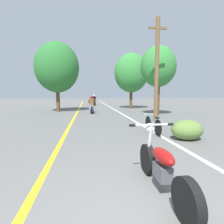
% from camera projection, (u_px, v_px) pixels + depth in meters
% --- Properties ---
extents(lane_stripe_center, '(0.14, 48.00, 0.01)m').
position_uv_depth(lane_stripe_center, '(77.00, 113.00, 14.35)').
color(lane_stripe_center, yellow).
rests_on(lane_stripe_center, ground).
extents(lane_stripe_edge, '(0.14, 48.00, 0.01)m').
position_uv_depth(lane_stripe_edge, '(120.00, 113.00, 14.86)').
color(lane_stripe_edge, white).
rests_on(lane_stripe_edge, ground).
extents(utility_pole, '(1.10, 0.24, 5.96)m').
position_uv_depth(utility_pole, '(157.00, 69.00, 10.27)').
color(utility_pole, brown).
rests_on(utility_pole, ground).
extents(roadside_tree_right_near, '(2.60, 2.34, 5.08)m').
position_uv_depth(roadside_tree_right_near, '(158.00, 67.00, 12.75)').
color(roadside_tree_right_near, '#513A23').
rests_on(roadside_tree_right_near, ground).
extents(roadside_tree_right_far, '(3.62, 3.26, 5.90)m').
position_uv_depth(roadside_tree_right_far, '(131.00, 73.00, 18.66)').
color(roadside_tree_right_far, '#513A23').
rests_on(roadside_tree_right_far, ground).
extents(roadside_tree_left, '(3.82, 3.44, 6.10)m').
position_uv_depth(roadside_tree_left, '(57.00, 67.00, 15.32)').
color(roadside_tree_left, '#513A23').
rests_on(roadside_tree_left, ground).
extents(roadside_bush, '(1.10, 0.88, 0.70)m').
position_uv_depth(roadside_bush, '(187.00, 130.00, 6.04)').
color(roadside_bush, '#5B7A38').
rests_on(roadside_bush, ground).
extents(motorcycle_foreground, '(0.84, 1.99, 1.04)m').
position_uv_depth(motorcycle_foreground, '(161.00, 166.00, 2.83)').
color(motorcycle_foreground, black).
rests_on(motorcycle_foreground, ground).
extents(motorcycle_rider_lead, '(0.50, 2.06, 1.43)m').
position_uv_depth(motorcycle_rider_lead, '(91.00, 106.00, 14.58)').
color(motorcycle_rider_lead, black).
rests_on(motorcycle_rider_lead, ground).
extents(motorcycle_rider_far, '(0.50, 2.02, 1.47)m').
position_uv_depth(motorcycle_rider_far, '(94.00, 101.00, 24.19)').
color(motorcycle_rider_far, black).
rests_on(motorcycle_rider_far, ground).
extents(bicycle_parked, '(0.44, 1.69, 0.73)m').
position_uv_depth(bicycle_parked, '(153.00, 125.00, 7.07)').
color(bicycle_parked, black).
rests_on(bicycle_parked, ground).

